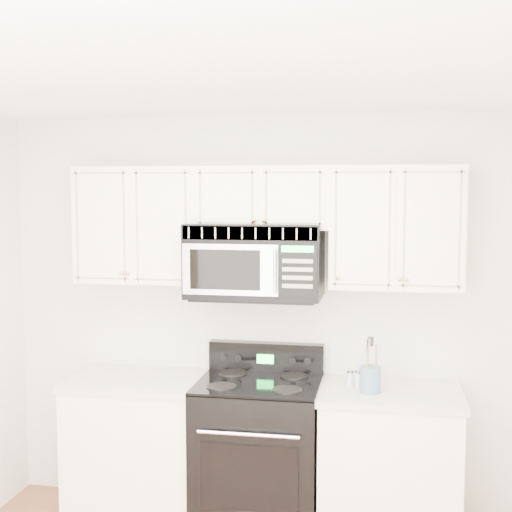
# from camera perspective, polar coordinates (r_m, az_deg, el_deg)

# --- Properties ---
(room) EXTENTS (3.51, 3.51, 2.61)m
(room) POSITION_cam_1_polar(r_m,az_deg,el_deg) (3.05, -4.44, -10.44)
(room) COLOR #985A3F
(room) RESTS_ON ground
(base_cabinet_left) EXTENTS (0.86, 0.65, 0.92)m
(base_cabinet_left) POSITION_cam_1_polar(r_m,az_deg,el_deg) (4.86, -9.35, -15.19)
(base_cabinet_left) COLOR white
(base_cabinet_left) RESTS_ON ground
(base_cabinet_right) EXTENTS (0.86, 0.65, 0.92)m
(base_cabinet_right) POSITION_cam_1_polar(r_m,az_deg,el_deg) (4.61, 10.58, -16.40)
(base_cabinet_right) COLOR white
(base_cabinet_right) RESTS_ON ground
(range) EXTENTS (0.76, 0.69, 1.12)m
(range) POSITION_cam_1_polar(r_m,az_deg,el_deg) (4.64, 0.23, -15.37)
(range) COLOR black
(range) RESTS_ON ground
(upper_cabinets) EXTENTS (2.44, 0.37, 0.75)m
(upper_cabinets) POSITION_cam_1_polar(r_m,az_deg,el_deg) (4.49, 0.65, 2.90)
(upper_cabinets) COLOR white
(upper_cabinets) RESTS_ON ground
(microwave) EXTENTS (0.84, 0.47, 0.46)m
(microwave) POSITION_cam_1_polar(r_m,az_deg,el_deg) (4.47, -0.08, -0.34)
(microwave) COLOR black
(microwave) RESTS_ON ground
(utensil_crock) EXTENTS (0.13, 0.13, 0.33)m
(utensil_crock) POSITION_cam_1_polar(r_m,az_deg,el_deg) (4.35, 9.12, -9.67)
(utensil_crock) COLOR slate
(utensil_crock) RESTS_ON base_cabinet_right
(shaker_salt) EXTENTS (0.04, 0.04, 0.10)m
(shaker_salt) POSITION_cam_1_polar(r_m,az_deg,el_deg) (4.47, 7.56, -9.68)
(shaker_salt) COLOR silver
(shaker_salt) RESTS_ON base_cabinet_right
(shaker_pepper) EXTENTS (0.04, 0.04, 0.10)m
(shaker_pepper) POSITION_cam_1_polar(r_m,az_deg,el_deg) (4.47, 8.19, -9.65)
(shaker_pepper) COLOR silver
(shaker_pepper) RESTS_ON base_cabinet_right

